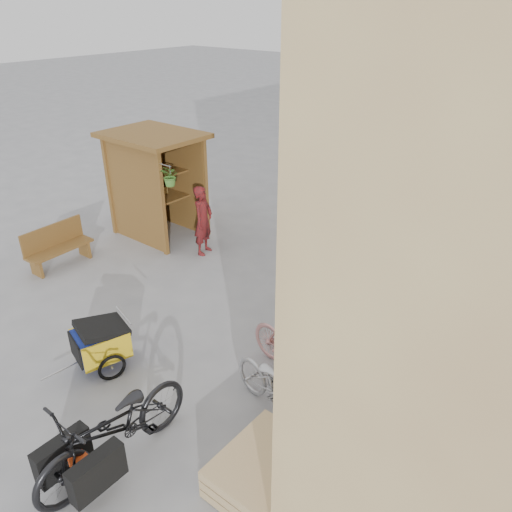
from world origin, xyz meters
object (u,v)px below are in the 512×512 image
Objects in this scene: shopping_carts at (490,220)px; bike_5 at (402,274)px; kiosk at (152,170)px; bike_1 at (294,347)px; person_kiosk at (203,220)px; bike_7 at (417,252)px; child_trailer at (101,342)px; cargo_bike at (113,431)px; bike_4 at (388,287)px; bench at (57,245)px; bike_6 at (416,267)px; pallet_stack at (267,473)px; bike_0 at (280,389)px; bike_3 at (373,303)px; bike_2 at (355,321)px.

shopping_carts reaches higher than bike_5.
kiosk reaches higher than bike_1.
person_kiosk is 4.47m from bike_7.
child_trailer is at bearing -112.01° from shopping_carts.
cargo_bike reaches higher than bike_4.
kiosk is at bearing 145.21° from child_trailer.
kiosk reaches higher than child_trailer.
child_trailer is at bearing 160.49° from bike_4.
kiosk reaches higher than person_kiosk.
person_kiosk is (1.97, 2.32, 0.32)m from bench.
person_kiosk is 4.46m from bike_6.
bike_7 is at bearing 17.34° from bike_4.
kiosk is 6.77m from cargo_bike.
kiosk is 6.05m from bike_6.
bike_4 is at bearing 98.08° from pallet_stack.
bike_0 reaches higher than bike_6.
cargo_bike is (-1.57, -9.04, -0.05)m from shopping_carts.
person_kiosk is (1.58, -0.04, -0.79)m from kiosk.
bike_1 is (-0.88, 1.77, 0.28)m from pallet_stack.
person_kiosk is at bearing 47.30° from bench.
bike_0 is at bearing 61.02° from cargo_bike.
bike_5 is (0.33, 2.98, 0.02)m from bike_1.
bike_3 reaches higher than shopping_carts.
bike_5 reaches higher than bike_6.
bike_2 is (2.73, 2.81, 0.04)m from child_trailer.
bike_2 is 1.37m from bike_4.
bike_2 is at bearing -118.10° from person_kiosk.
bike_1 is 0.99× the size of bike_4.
bench is 0.77× the size of bike_2.
bike_5 reaches higher than bike_0.
bike_4 is at bearing -9.23° from bike_3.
kiosk is 1.52× the size of bike_4.
person_kiosk is 0.90× the size of bike_5.
bike_1 is (3.82, -2.06, -0.28)m from person_kiosk.
bike_3 is at bearing 67.37° from child_trailer.
bench is 5.64m from cargo_bike.
bike_3 is (4.19, -0.32, -0.25)m from person_kiosk.
cargo_bike is (5.10, -2.40, 0.10)m from bench.
bike_5 is at bearing 8.53° from bike_2.
bike_3 is (-0.51, -4.64, -0.08)m from shopping_carts.
pallet_stack is 0.85× the size of bench.
bike_2 is at bearing -163.16° from bike_4.
child_trailer is 5.35m from bike_5.
cargo_bike is at bearing -14.83° from child_trailer.
bike_3 is (-0.51, 3.51, 0.31)m from pallet_stack.
pallet_stack is 2.98m from bike_2.
bike_3 is at bearing -3.59° from kiosk.
person_kiosk reaches higher than cargo_bike.
bike_1 is at bearing 177.23° from bike_6.
person_kiosk is 0.84× the size of bike_2.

